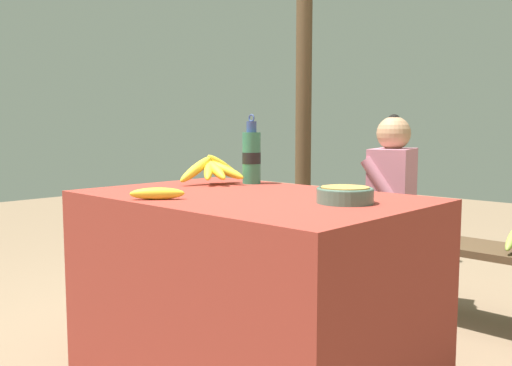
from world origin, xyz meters
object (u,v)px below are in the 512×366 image
at_px(water_bottle, 252,156).
at_px(wooden_bench, 439,254).
at_px(loose_banana_front, 157,194).
at_px(seated_vendor, 383,198).
at_px(support_post_near, 304,73).
at_px(banana_bunch_ripe, 214,169).
at_px(serving_bowl, 345,194).

bearing_deg(water_bottle, wooden_bench, 59.96).
distance_m(loose_banana_front, seated_vendor, 1.46).
xyz_separation_m(loose_banana_front, support_post_near, (-0.81, 1.85, 0.61)).
xyz_separation_m(banana_bunch_ripe, serving_bowl, (0.77, -0.11, -0.04)).
bearing_deg(loose_banana_front, serving_bowl, 35.54).
relative_size(serving_bowl, loose_banana_front, 1.10).
bearing_deg(water_bottle, serving_bowl, -20.08).
bearing_deg(support_post_near, wooden_bench, -16.91).
bearing_deg(banana_bunch_ripe, water_bottle, 53.71).
bearing_deg(support_post_near, loose_banana_front, -66.28).
relative_size(banana_bunch_ripe, serving_bowl, 1.75).
distance_m(wooden_bench, support_post_near, 1.60).
bearing_deg(serving_bowl, seated_vendor, 113.88).
xyz_separation_m(banana_bunch_ripe, water_bottle, (0.10, 0.14, 0.06)).
bearing_deg(banana_bunch_ripe, support_post_near, 112.90).
distance_m(loose_banana_front, support_post_near, 2.11).
bearing_deg(wooden_bench, seated_vendor, -171.44).
xyz_separation_m(serving_bowl, water_bottle, (-0.67, 0.25, 0.09)).
xyz_separation_m(serving_bowl, seated_vendor, (-0.47, 1.07, -0.16)).
height_order(wooden_bench, support_post_near, support_post_near).
height_order(serving_bowl, seated_vendor, seated_vendor).
distance_m(banana_bunch_ripe, water_bottle, 0.18).
height_order(serving_bowl, water_bottle, water_bottle).
distance_m(loose_banana_front, wooden_bench, 1.59).
distance_m(banana_bunch_ripe, serving_bowl, 0.78).
height_order(loose_banana_front, support_post_near, support_post_near).
xyz_separation_m(water_bottle, wooden_bench, (0.50, 0.87, -0.52)).
bearing_deg(loose_banana_front, support_post_near, 113.72).
bearing_deg(loose_banana_front, wooden_bench, 76.31).
relative_size(serving_bowl, wooden_bench, 0.14).
height_order(water_bottle, loose_banana_front, water_bottle).
height_order(loose_banana_front, seated_vendor, seated_vendor).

